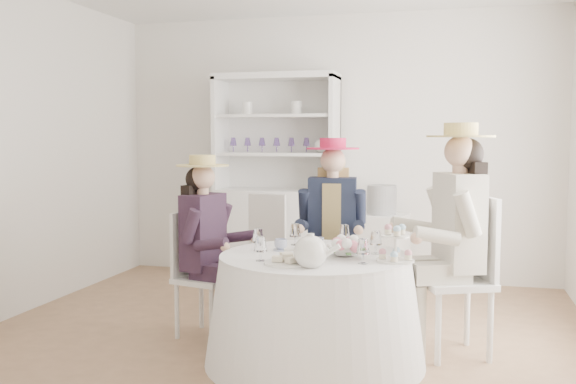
# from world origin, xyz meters

# --- Properties ---
(ground) EXTENTS (4.50, 4.50, 0.00)m
(ground) POSITION_xyz_m (0.00, 0.00, 0.00)
(ground) COLOR #896444
(ground) RESTS_ON ground
(wall_back) EXTENTS (4.50, 0.00, 4.50)m
(wall_back) POSITION_xyz_m (0.00, 2.00, 1.35)
(wall_back) COLOR white
(wall_back) RESTS_ON ground
(wall_front) EXTENTS (4.50, 0.00, 4.50)m
(wall_front) POSITION_xyz_m (0.00, -2.00, 1.35)
(wall_front) COLOR white
(wall_front) RESTS_ON ground
(wall_left) EXTENTS (0.00, 4.50, 4.50)m
(wall_left) POSITION_xyz_m (-2.25, 0.00, 1.35)
(wall_left) COLOR white
(wall_left) RESTS_ON ground
(tea_table) EXTENTS (1.43, 1.43, 0.71)m
(tea_table) POSITION_xyz_m (0.35, -0.55, 0.35)
(tea_table) COLOR white
(tea_table) RESTS_ON ground
(hutch) EXTENTS (1.39, 0.86, 2.09)m
(hutch) POSITION_xyz_m (-0.54, 1.73, 0.74)
(hutch) COLOR silver
(hutch) RESTS_ON ground
(side_table) EXTENTS (0.54, 0.54, 0.71)m
(side_table) POSITION_xyz_m (0.52, 1.71, 0.35)
(side_table) COLOR silver
(side_table) RESTS_ON ground
(hatbox) EXTENTS (0.34, 0.34, 0.29)m
(hatbox) POSITION_xyz_m (0.52, 1.71, 0.85)
(hatbox) COLOR black
(hatbox) RESTS_ON side_table
(guest_left) EXTENTS (0.53, 0.50, 1.33)m
(guest_left) POSITION_xyz_m (-0.53, -0.23, 0.75)
(guest_left) COLOR silver
(guest_left) RESTS_ON ground
(guest_mid) EXTENTS (0.54, 0.56, 1.45)m
(guest_mid) POSITION_xyz_m (0.28, 0.39, 0.82)
(guest_mid) COLOR silver
(guest_mid) RESTS_ON ground
(guest_right) EXTENTS (0.65, 0.59, 1.56)m
(guest_right) POSITION_xyz_m (1.22, -0.19, 0.88)
(guest_right) COLOR silver
(guest_right) RESTS_ON ground
(spare_chair) EXTENTS (0.47, 0.47, 0.95)m
(spare_chair) POSITION_xyz_m (-0.40, 1.05, 0.51)
(spare_chair) COLOR silver
(spare_chair) RESTS_ON ground
(teacup_a) EXTENTS (0.09, 0.09, 0.07)m
(teacup_a) POSITION_xyz_m (0.10, -0.46, 0.74)
(teacup_a) COLOR white
(teacup_a) RESTS_ON tea_table
(teacup_b) EXTENTS (0.07, 0.07, 0.06)m
(teacup_b) POSITION_xyz_m (0.32, -0.27, 0.74)
(teacup_b) COLOR white
(teacup_b) RESTS_ON tea_table
(teacup_c) EXTENTS (0.11, 0.11, 0.07)m
(teacup_c) POSITION_xyz_m (0.60, -0.42, 0.74)
(teacup_c) COLOR white
(teacup_c) RESTS_ON tea_table
(flower_bowl) EXTENTS (0.28, 0.28, 0.06)m
(flower_bowl) POSITION_xyz_m (0.54, -0.54, 0.73)
(flower_bowl) COLOR white
(flower_bowl) RESTS_ON tea_table
(flower_arrangement) EXTENTS (0.18, 0.18, 0.07)m
(flower_arrangement) POSITION_xyz_m (0.56, -0.61, 0.79)
(flower_arrangement) COLOR pink
(flower_arrangement) RESTS_ON tea_table
(table_teapot) EXTENTS (0.28, 0.20, 0.21)m
(table_teapot) POSITION_xyz_m (0.41, -0.93, 0.79)
(table_teapot) COLOR white
(table_teapot) RESTS_ON tea_table
(sandwich_plate) EXTENTS (0.29, 0.29, 0.06)m
(sandwich_plate) POSITION_xyz_m (0.26, -0.88, 0.72)
(sandwich_plate) COLOR white
(sandwich_plate) RESTS_ON tea_table
(cupcake_stand) EXTENTS (0.23, 0.23, 0.22)m
(cupcake_stand) POSITION_xyz_m (0.87, -0.63, 0.79)
(cupcake_stand) COLOR white
(cupcake_stand) RESTS_ON tea_table
(stemware_set) EXTENTS (0.85, 0.85, 0.15)m
(stemware_set) POSITION_xyz_m (0.35, -0.55, 0.78)
(stemware_set) COLOR white
(stemware_set) RESTS_ON tea_table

